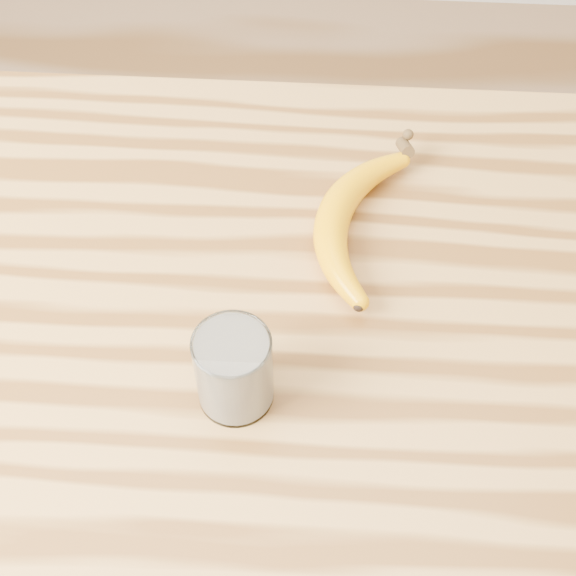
{
  "coord_description": "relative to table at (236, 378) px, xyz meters",
  "views": [
    {
      "loc": [
        0.09,
        -0.49,
        1.61
      ],
      "look_at": [
        0.06,
        0.02,
        0.93
      ],
      "focal_mm": 50.0,
      "sensor_mm": 36.0,
      "label": 1
    }
  ],
  "objects": [
    {
      "name": "table",
      "position": [
        0.0,
        0.0,
        0.0
      ],
      "size": [
        1.2,
        0.8,
        0.9
      ],
      "color": "#AE7C3C",
      "rests_on": "ground"
    },
    {
      "name": "smoothie_glass",
      "position": [
        0.02,
        -0.1,
        0.18
      ],
      "size": [
        0.08,
        0.08,
        0.1
      ],
      "color": "white",
      "rests_on": "table"
    },
    {
      "name": "banana",
      "position": [
        0.11,
        0.14,
        0.15
      ],
      "size": [
        0.19,
        0.35,
        0.04
      ],
      "primitive_type": null,
      "rotation": [
        0.0,
        0.0,
        -0.22
      ],
      "color": "#E89800",
      "rests_on": "table"
    }
  ]
}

